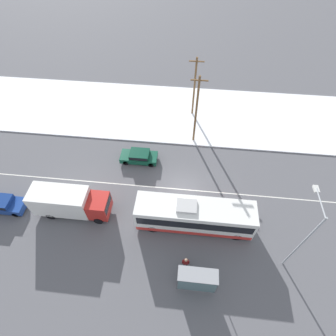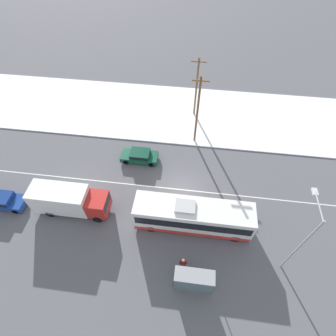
% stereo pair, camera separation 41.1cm
% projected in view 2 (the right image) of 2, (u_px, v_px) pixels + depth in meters
% --- Properties ---
extents(ground_plane, '(120.00, 120.00, 0.00)m').
position_uv_depth(ground_plane, '(182.00, 190.00, 28.14)').
color(ground_plane, '#56565B').
extents(snow_lot, '(80.00, 11.98, 0.12)m').
position_uv_depth(snow_lot, '(190.00, 114.00, 35.99)').
color(snow_lot, white).
rests_on(snow_lot, ground_plane).
extents(lane_marking_center, '(60.00, 0.12, 0.00)m').
position_uv_depth(lane_marking_center, '(182.00, 190.00, 28.14)').
color(lane_marking_center, silver).
rests_on(lane_marking_center, ground_plane).
extents(city_bus, '(10.89, 2.57, 3.36)m').
position_uv_depth(city_bus, '(193.00, 216.00, 24.30)').
color(city_bus, white).
rests_on(city_bus, ground_plane).
extents(box_truck, '(7.41, 2.30, 3.16)m').
position_uv_depth(box_truck, '(69.00, 200.00, 25.29)').
color(box_truck, silver).
rests_on(box_truck, ground_plane).
extents(sedan_car, '(4.23, 1.80, 1.35)m').
position_uv_depth(sedan_car, '(140.00, 156.00, 30.22)').
color(sedan_car, '#0F4733').
rests_on(sedan_car, ground_plane).
extents(parked_car_near_truck, '(4.45, 1.80, 1.49)m').
position_uv_depth(parked_car_near_truck, '(2.00, 200.00, 26.35)').
color(parked_car_near_truck, navy).
rests_on(parked_car_near_truck, ground_plane).
extents(pedestrian_at_stop, '(0.62, 0.28, 1.73)m').
position_uv_depth(pedestrian_at_stop, '(183.00, 263.00, 22.17)').
color(pedestrian_at_stop, '#23232D').
rests_on(pedestrian_at_stop, ground_plane).
extents(bus_shelter, '(3.18, 1.20, 2.40)m').
position_uv_depth(bus_shelter, '(194.00, 282.00, 20.60)').
color(bus_shelter, gray).
rests_on(bus_shelter, ground_plane).
extents(streetlamp, '(0.36, 2.75, 8.38)m').
position_uv_depth(streetlamp, '(303.00, 235.00, 19.29)').
color(streetlamp, '#9EA3A8').
rests_on(streetlamp, ground_plane).
extents(utility_pole_roadside, '(1.80, 0.24, 8.96)m').
position_uv_depth(utility_pole_roadside, '(198.00, 111.00, 29.19)').
color(utility_pole_roadside, brown).
rests_on(utility_pole_roadside, ground_plane).
extents(utility_pole_snowlot, '(1.80, 0.24, 8.14)m').
position_uv_depth(utility_pole_snowlot, '(196.00, 87.00, 32.75)').
color(utility_pole_snowlot, brown).
rests_on(utility_pole_snowlot, ground_plane).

